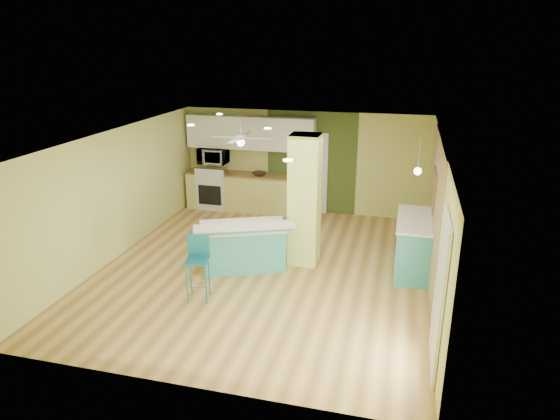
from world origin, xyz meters
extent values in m
cube|color=olive|center=(0.00, 0.00, -0.01)|extent=(6.00, 7.00, 0.01)
cube|color=white|center=(0.00, 0.00, 2.50)|extent=(6.00, 7.00, 0.01)
cube|color=#C6C66A|center=(0.00, 3.50, 1.25)|extent=(6.00, 0.01, 2.50)
cube|color=#C6C66A|center=(0.00, -3.50, 1.25)|extent=(6.00, 0.01, 2.50)
cube|color=#C6C66A|center=(-3.00, 0.00, 1.25)|extent=(0.01, 7.00, 2.50)
cube|color=#C6C66A|center=(3.00, 0.00, 1.25)|extent=(0.01, 7.00, 2.50)
cube|color=#8D7551|center=(2.99, 0.60, 1.25)|extent=(0.02, 3.40, 2.50)
cube|color=#3F4E1F|center=(0.20, 3.49, 1.25)|extent=(2.20, 0.02, 2.50)
cube|color=silver|center=(0.20, 3.46, 1.00)|extent=(0.82, 0.05, 2.00)
cube|color=silver|center=(2.97, -2.30, 1.05)|extent=(0.04, 1.08, 2.10)
cube|color=#CDE068|center=(0.65, 0.50, 1.25)|extent=(0.55, 0.55, 2.50)
cube|color=#C9C569|center=(-1.30, 3.20, 0.45)|extent=(3.20, 0.60, 0.90)
cube|color=brown|center=(-1.30, 3.20, 0.92)|extent=(3.25, 0.63, 0.04)
cube|color=silver|center=(-2.25, 3.20, 0.45)|extent=(0.76, 0.64, 0.90)
cube|color=black|center=(-2.25, 2.87, 0.42)|extent=(0.59, 0.02, 0.50)
cube|color=silver|center=(-2.25, 2.90, 0.99)|extent=(0.76, 0.06, 0.18)
cube|color=white|center=(-1.30, 3.32, 1.95)|extent=(3.20, 0.34, 0.80)
imported|color=silver|center=(-2.25, 3.20, 1.35)|extent=(0.70, 0.48, 0.39)
cylinder|color=white|center=(-1.10, 2.00, 2.30)|extent=(0.03, 0.03, 0.40)
cylinder|color=white|center=(-1.10, 2.00, 2.10)|extent=(0.24, 0.24, 0.10)
sphere|color=white|center=(-1.10, 2.00, 1.98)|extent=(0.18, 0.18, 0.18)
cylinder|color=white|center=(2.65, 0.75, 2.19)|extent=(0.01, 0.01, 0.62)
sphere|color=white|center=(2.65, 0.75, 1.88)|extent=(0.14, 0.14, 0.14)
cube|color=brown|center=(2.96, 0.80, 1.55)|extent=(0.03, 0.90, 0.70)
cube|color=teal|center=(-0.41, -0.02, 0.40)|extent=(1.68, 1.28, 0.80)
cube|color=silver|center=(-0.41, -0.02, 0.82)|extent=(1.79, 1.40, 0.04)
cube|color=teal|center=(-0.27, -0.34, 0.90)|extent=(1.61, 0.78, 0.11)
cube|color=silver|center=(-0.27, -0.34, 0.95)|extent=(1.81, 1.06, 0.04)
cylinder|color=#1C6C7E|center=(-0.85, -1.58, 0.34)|extent=(0.02, 0.02, 0.69)
cylinder|color=#1C6C7E|center=(-0.55, -1.51, 0.34)|extent=(0.02, 0.02, 0.69)
cylinder|color=#1C6C7E|center=(-0.92, -1.28, 0.34)|extent=(0.02, 0.02, 0.69)
cylinder|color=#1C6C7E|center=(-0.62, -1.21, 0.34)|extent=(0.02, 0.02, 0.69)
cube|color=#1C6C7E|center=(-0.73, -1.40, 0.70)|extent=(0.43, 0.43, 0.03)
cube|color=#1C6C7E|center=(-0.77, -1.24, 0.91)|extent=(0.36, 0.11, 0.38)
cube|color=teal|center=(2.70, 0.63, 0.49)|extent=(0.63, 1.52, 0.98)
cube|color=white|center=(2.70, 0.63, 1.00)|extent=(0.68, 1.59, 0.04)
imported|color=#341F15|center=(-1.03, 3.15, 0.98)|extent=(0.41, 0.41, 0.08)
cylinder|color=gold|center=(0.01, -0.03, 0.94)|extent=(0.14, 0.14, 0.19)
camera|label=1|loc=(2.41, -8.23, 4.11)|focal=32.00mm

